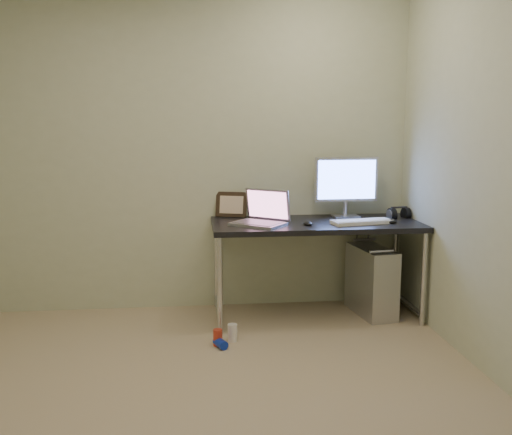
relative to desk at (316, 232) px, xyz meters
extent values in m
plane|color=tan|center=(-0.95, -1.40, -0.67)|extent=(3.50, 3.50, 0.00)
cube|color=beige|center=(-0.95, 0.35, 0.58)|extent=(3.50, 0.02, 2.50)
cube|color=black|center=(0.00, 0.00, 0.06)|extent=(1.59, 0.70, 0.04)
cylinder|color=silver|center=(-0.75, -0.31, -0.32)|extent=(0.04, 0.04, 0.71)
cylinder|color=silver|center=(-0.75, 0.31, -0.32)|extent=(0.04, 0.04, 0.71)
cylinder|color=silver|center=(0.75, -0.31, -0.32)|extent=(0.04, 0.04, 0.71)
cylinder|color=silver|center=(0.75, 0.31, -0.32)|extent=(0.04, 0.04, 0.71)
cylinder|color=silver|center=(-0.75, 0.00, -0.59)|extent=(0.04, 0.62, 0.04)
cylinder|color=silver|center=(0.75, 0.00, -0.59)|extent=(0.04, 0.62, 0.04)
cube|color=#B7B7BC|center=(0.45, 0.00, -0.40)|extent=(0.30, 0.54, 0.54)
cylinder|color=silver|center=(0.45, -0.22, -0.11)|extent=(0.19, 0.06, 0.03)
cylinder|color=silver|center=(0.45, 0.21, -0.11)|extent=(0.19, 0.06, 0.03)
cylinder|color=black|center=(0.40, 0.30, -0.27)|extent=(0.01, 0.16, 0.69)
cylinder|color=black|center=(0.49, 0.28, -0.29)|extent=(0.02, 0.11, 0.71)
cylinder|color=red|center=(-0.78, -0.54, -0.61)|extent=(0.08, 0.08, 0.11)
cylinder|color=white|center=(-0.68, -0.47, -0.61)|extent=(0.09, 0.09, 0.12)
cylinder|color=#112DBE|center=(-0.77, -0.58, -0.64)|extent=(0.10, 0.13, 0.06)
cube|color=silver|center=(-0.46, -0.10, 0.09)|extent=(0.45, 0.43, 0.02)
cube|color=slate|center=(-0.46, -0.10, 0.10)|extent=(0.39, 0.37, 0.00)
cube|color=#9B9BA3|center=(-0.37, 0.02, 0.22)|extent=(0.33, 0.26, 0.24)
cube|color=#7F4864|center=(-0.37, 0.01, 0.22)|extent=(0.29, 0.23, 0.20)
cube|color=silver|center=(0.29, 0.19, 0.09)|extent=(0.21, 0.16, 0.01)
cylinder|color=silver|center=(0.29, 0.21, 0.15)|extent=(0.03, 0.03, 0.11)
cube|color=silver|center=(0.29, 0.20, 0.38)|extent=(0.51, 0.05, 0.35)
cube|color=#5273EC|center=(0.29, 0.18, 0.38)|extent=(0.47, 0.02, 0.31)
cube|color=white|center=(0.33, -0.11, 0.09)|extent=(0.48, 0.23, 0.03)
ellipsoid|color=black|center=(0.56, -0.11, 0.10)|extent=(0.11, 0.14, 0.04)
ellipsoid|color=black|center=(-0.09, -0.13, 0.10)|extent=(0.08, 0.11, 0.04)
cylinder|color=black|center=(0.63, 0.11, 0.11)|extent=(0.06, 0.11, 0.11)
cylinder|color=black|center=(0.76, 0.11, 0.11)|extent=(0.06, 0.11, 0.11)
cube|color=black|center=(0.70, 0.11, 0.17)|extent=(0.14, 0.04, 0.01)
cube|color=black|center=(-0.63, 0.30, 0.18)|extent=(0.26, 0.15, 0.20)
cylinder|color=silver|center=(-0.39, 0.26, 0.12)|extent=(0.01, 0.01, 0.09)
cylinder|color=white|center=(-0.39, 0.26, 0.18)|extent=(0.04, 0.03, 0.04)
camera|label=1|loc=(-0.92, -4.23, 0.82)|focal=40.00mm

